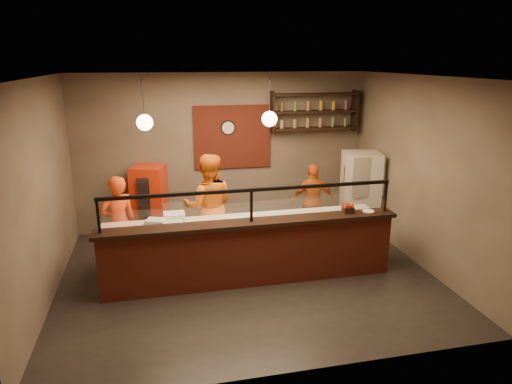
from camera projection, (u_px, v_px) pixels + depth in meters
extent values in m
plane|color=black|center=(248.00, 275.00, 7.57)|extent=(6.00, 6.00, 0.00)
plane|color=#3A2F2C|center=(247.00, 77.00, 6.67)|extent=(6.00, 6.00, 0.00)
plane|color=#726354|center=(223.00, 152.00, 9.46)|extent=(6.00, 0.00, 6.00)
plane|color=#726354|center=(41.00, 194.00, 6.49)|extent=(0.00, 5.00, 5.00)
plane|color=#726354|center=(420.00, 172.00, 7.75)|extent=(0.00, 5.00, 5.00)
plane|color=#726354|center=(295.00, 243.00, 4.78)|extent=(6.00, 0.00, 6.00)
cube|color=maroon|center=(233.00, 137.00, 9.39)|extent=(1.60, 0.04, 1.30)
cube|color=maroon|center=(251.00, 255.00, 7.15)|extent=(4.60, 0.25, 1.00)
cube|color=black|center=(251.00, 223.00, 7.00)|extent=(4.70, 0.37, 0.06)
cube|color=gray|center=(245.00, 247.00, 7.64)|extent=(4.60, 0.75, 0.85)
cube|color=silver|center=(245.00, 222.00, 7.51)|extent=(4.60, 0.75, 0.05)
cube|color=white|center=(251.00, 206.00, 6.92)|extent=(4.40, 0.02, 0.50)
cube|color=black|center=(251.00, 190.00, 6.85)|extent=(4.50, 0.05, 0.05)
cube|color=black|center=(98.00, 216.00, 6.46)|extent=(0.04, 0.04, 0.50)
cube|color=black|center=(251.00, 206.00, 6.92)|extent=(0.04, 0.04, 0.50)
cube|color=black|center=(385.00, 196.00, 7.38)|extent=(0.04, 0.04, 0.50)
cube|color=black|center=(314.00, 128.00, 9.56)|extent=(1.80, 0.28, 0.04)
cube|color=black|center=(314.00, 111.00, 9.46)|extent=(1.80, 0.28, 0.04)
cube|color=black|center=(315.00, 94.00, 9.36)|extent=(1.80, 0.28, 0.04)
cube|color=black|center=(272.00, 112.00, 9.27)|extent=(0.04, 0.28, 0.85)
cube|color=black|center=(355.00, 110.00, 9.65)|extent=(0.04, 0.28, 0.85)
cylinder|color=black|center=(228.00, 128.00, 9.30)|extent=(0.30, 0.04, 0.30)
cylinder|color=black|center=(143.00, 98.00, 6.63)|extent=(0.01, 0.01, 0.60)
sphere|color=#FDCD8B|center=(145.00, 123.00, 6.72)|extent=(0.24, 0.24, 0.24)
cylinder|color=black|center=(270.00, 96.00, 7.02)|extent=(0.01, 0.01, 0.60)
sphere|color=#FDCD8B|center=(269.00, 119.00, 7.12)|extent=(0.24, 0.24, 0.24)
imported|color=#E54415|center=(119.00, 223.00, 7.66)|extent=(0.69, 0.57, 1.62)
imported|color=orange|center=(209.00, 206.00, 8.07)|extent=(0.99, 0.81, 1.88)
imported|color=#C45212|center=(313.00, 201.00, 9.00)|extent=(0.91, 0.46, 1.50)
cube|color=beige|center=(360.00, 194.00, 9.18)|extent=(0.82, 0.78, 1.68)
cube|color=red|center=(150.00, 202.00, 9.06)|extent=(0.76, 0.72, 1.45)
cylinder|color=white|center=(238.00, 223.00, 7.37)|extent=(0.60, 0.60, 0.01)
cube|color=silver|center=(156.00, 224.00, 7.14)|extent=(0.35, 0.31, 0.14)
cube|color=white|center=(174.00, 218.00, 7.36)|extent=(0.34, 0.27, 0.17)
cube|color=silver|center=(173.00, 227.00, 6.98)|extent=(0.35, 0.30, 0.15)
cylinder|color=#FBFA29|center=(155.00, 223.00, 7.28)|extent=(0.37, 0.07, 0.06)
cube|color=black|center=(348.00, 210.00, 7.37)|extent=(0.18, 0.14, 0.10)
cylinder|color=black|center=(384.00, 205.00, 7.40)|extent=(0.06, 0.06, 0.22)
cylinder|color=silver|center=(368.00, 211.00, 7.43)|extent=(0.25, 0.25, 0.01)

